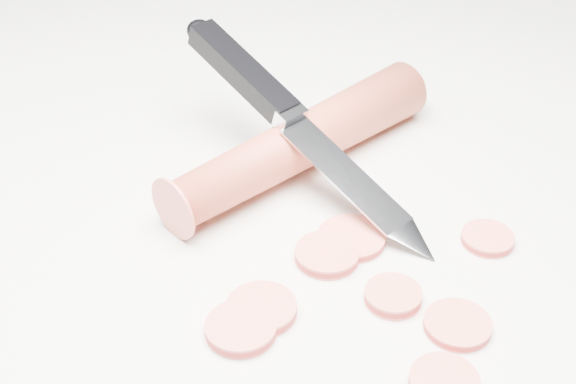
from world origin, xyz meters
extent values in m
plane|color=silver|center=(0.00, 0.00, 0.00)|extent=(2.40, 2.40, 0.00)
cylinder|color=#BB3D27|center=(-0.01, 0.08, 0.02)|extent=(0.20, 0.14, 0.04)
cylinder|color=#E35F4B|center=(-0.07, -0.06, 0.00)|extent=(0.04, 0.04, 0.01)
cylinder|color=#E35F4B|center=(-0.06, -0.05, 0.00)|extent=(0.04, 0.04, 0.01)
cylinder|color=#E35F4B|center=(0.01, -0.06, 0.00)|extent=(0.03, 0.03, 0.01)
cylinder|color=#E35F4B|center=(0.02, -0.12, 0.00)|extent=(0.03, 0.03, 0.01)
cylinder|color=#E35F4B|center=(0.08, -0.02, 0.00)|extent=(0.03, 0.03, 0.01)
cylinder|color=#E35F4B|center=(0.00, 0.00, 0.00)|extent=(0.04, 0.04, 0.01)
cylinder|color=#E35F4B|center=(0.04, -0.08, 0.00)|extent=(0.04, 0.04, 0.01)
cylinder|color=#E35F4B|center=(-0.01, -0.02, 0.00)|extent=(0.04, 0.04, 0.01)
camera|label=1|loc=(-0.11, -0.36, 0.31)|focal=50.00mm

